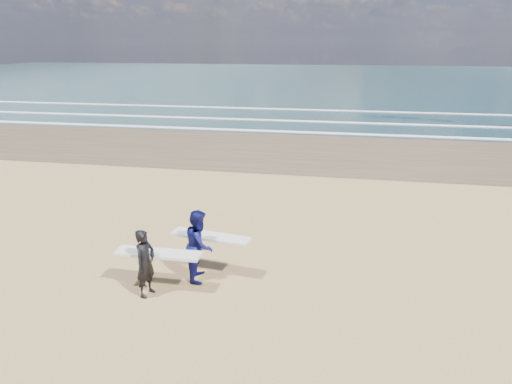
# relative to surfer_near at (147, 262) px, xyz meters

# --- Properties ---
(ocean) EXTENTS (220.00, 100.00, 0.02)m
(ocean) POSITION_rel_surfer_near_xyz_m (19.77, 71.36, -0.88)
(ocean) COLOR #193338
(ocean) RESTS_ON ground
(surfer_near) EXTENTS (2.21, 0.98, 1.75)m
(surfer_near) POSITION_rel_surfer_near_xyz_m (0.00, 0.00, 0.00)
(surfer_near) COLOR black
(surfer_near) RESTS_ON ground
(surfer_far) EXTENTS (2.25, 1.30, 1.93)m
(surfer_far) POSITION_rel_surfer_near_xyz_m (1.04, 1.06, 0.08)
(surfer_far) COLOR #0C0E47
(surfer_far) RESTS_ON ground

